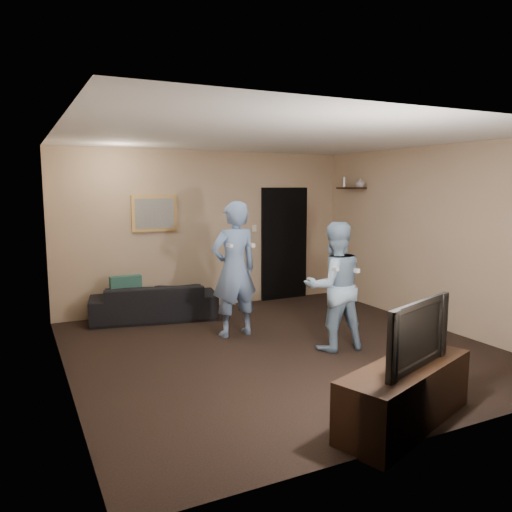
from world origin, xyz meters
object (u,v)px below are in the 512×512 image
sofa (154,302)px  wii_player_left (234,269)px  wii_player_right (334,286)px  tv_console (405,395)px  television (408,332)px

sofa → wii_player_left: wii_player_left is taller
sofa → wii_player_right: wii_player_right is taller
tv_console → wii_player_right: wii_player_right is taller
sofa → tv_console: bearing=115.2°
tv_console → wii_player_right: bearing=52.7°
tv_console → television: (0.00, 0.00, 0.56)m
tv_console → wii_player_left: (-0.28, 2.99, 0.66)m
sofa → wii_player_right: 2.93m
sofa → television: size_ratio=1.90×
sofa → television: television is taller
television → wii_player_right: size_ratio=0.62×
wii_player_left → wii_player_right: (0.88, -1.07, -0.12)m
tv_console → wii_player_right: size_ratio=0.95×
sofa → wii_player_right: size_ratio=1.18×
television → wii_player_left: (-0.28, 2.99, 0.11)m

